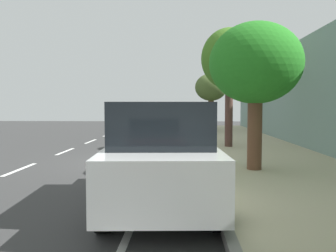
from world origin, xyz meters
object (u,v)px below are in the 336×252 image
Objects in this scene: bicycle_at_curb at (187,143)px; street_tree_corner at (211,88)px; cyclist_with_backpack at (192,128)px; street_tree_mid_block at (256,65)px; parked_suv_white_second at (161,153)px; parked_sedan_green_mid at (178,121)px; street_tree_far_end at (229,60)px.

bicycle_at_curb is 0.36× the size of street_tree_corner.
bicycle_at_curb is at bearing -100.10° from street_tree_corner.
cyclist_with_backpack is 5.19m from street_tree_mid_block.
bicycle_at_curb is 0.85× the size of cyclist_with_backpack.
parked_sedan_green_mid is at bearing 89.82° from parked_suv_white_second.
bicycle_at_curb is at bearing 85.78° from parked_suv_white_second.
parked_sedan_green_mid reaches higher than bicycle_at_curb.
street_tree_far_end is (2.34, -10.93, 3.12)m from parked_sedan_green_mid.
street_tree_mid_block is (2.34, -16.44, 2.29)m from parked_sedan_green_mid.
parked_suv_white_second is 3.32× the size of bicycle_at_curb.
street_tree_corner is (0.00, 9.60, -0.75)m from street_tree_far_end.
bicycle_at_curb is 0.36× the size of street_tree_mid_block.
parked_suv_white_second is 1.21× the size of street_tree_corner.
street_tree_corner is at bearing 82.49° from parked_suv_white_second.
cyclist_with_backpack is at bearing -86.40° from parked_sedan_green_mid.
street_tree_corner is at bearing 90.00° from street_tree_far_end.
street_tree_far_end is at bearing -90.00° from street_tree_corner.
cyclist_with_backpack is at bearing 83.90° from parked_suv_white_second.
parked_suv_white_second reaches higher than cyclist_with_backpack.
street_tree_mid_block is 5.57m from street_tree_far_end.
parked_sedan_green_mid is 1.13× the size of street_tree_corner.
street_tree_corner is (1.59, 10.60, 2.10)m from cyclist_with_backpack.
parked_sedan_green_mid is 3.59m from street_tree_corner.
parked_suv_white_second is at bearing -94.22° from bicycle_at_curb.
bicycle_at_curb is at bearing 109.91° from street_tree_mid_block.
parked_suv_white_second is at bearing -105.59° from street_tree_far_end.
bicycle_at_curb is (0.60, 8.07, -0.65)m from parked_suv_white_second.
parked_suv_white_second is at bearing -96.10° from cyclist_with_backpack.
cyclist_with_backpack is 3.41m from street_tree_far_end.
bicycle_at_curb is at bearing -87.33° from parked_sedan_green_mid.
street_tree_corner reaches higher than parked_sedan_green_mid.
parked_suv_white_second is 19.53m from parked_sedan_green_mid.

